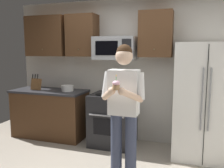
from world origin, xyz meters
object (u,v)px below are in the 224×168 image
object	(u,v)px
person	(124,104)
cupcake	(116,85)
refrigerator	(204,101)
microwave	(115,48)
oven_range	(113,119)
knife_block	(36,84)
bowl_large_white	(68,88)

from	to	relation	value
person	cupcake	xyz separation A→B (m)	(-0.00, -0.33, 0.30)
refrigerator	person	world-z (taller)	refrigerator
microwave	oven_range	bearing A→B (deg)	-90.02
microwave	person	world-z (taller)	microwave
microwave	cupcake	distance (m)	1.60
oven_range	knife_block	bearing A→B (deg)	-178.92
microwave	refrigerator	world-z (taller)	microwave
oven_range	knife_block	distance (m)	1.66
cupcake	person	bearing A→B (deg)	90.00
oven_range	person	distance (m)	1.24
person	refrigerator	bearing A→B (deg)	43.63
bowl_large_white	cupcake	distance (m)	1.98
knife_block	bowl_large_white	size ratio (longest dim) A/B	1.35
oven_range	bowl_large_white	bearing A→B (deg)	177.88
microwave	cupcake	bearing A→B (deg)	-72.20
refrigerator	knife_block	xyz separation A→B (m)	(-3.06, 0.01, 0.13)
microwave	refrigerator	size ratio (longest dim) A/B	0.41
bowl_large_white	knife_block	bearing A→B (deg)	-174.42
oven_range	cupcake	xyz separation A→B (m)	(0.47, -1.35, 0.83)
bowl_large_white	cupcake	xyz separation A→B (m)	(1.38, -1.38, 0.31)
person	cupcake	distance (m)	0.44
refrigerator	person	xyz separation A→B (m)	(-1.03, -0.98, 0.10)
microwave	bowl_large_white	world-z (taller)	microwave
cupcake	microwave	bearing A→B (deg)	107.80
bowl_large_white	oven_range	bearing A→B (deg)	-2.12
oven_range	person	xyz separation A→B (m)	(0.47, -1.02, 0.53)
person	bowl_large_white	bearing A→B (deg)	142.70
bowl_large_white	person	size ratio (longest dim) A/B	0.13
oven_range	knife_block	world-z (taller)	knife_block
refrigerator	cupcake	bearing A→B (deg)	-128.15
cupcake	bowl_large_white	bearing A→B (deg)	135.01
microwave	refrigerator	distance (m)	1.72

